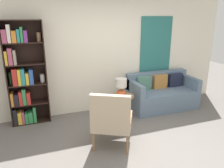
% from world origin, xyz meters
% --- Properties ---
extents(ground_plane, '(14.00, 14.00, 0.00)m').
position_xyz_m(ground_plane, '(0.00, 0.00, 0.00)').
color(ground_plane, '#66605B').
extents(wall_back, '(6.40, 0.08, 2.70)m').
position_xyz_m(wall_back, '(0.03, 2.03, 1.35)').
color(wall_back, silver).
rests_on(wall_back, ground_plane).
extents(bookshelf, '(0.77, 0.30, 2.13)m').
position_xyz_m(bookshelf, '(-1.75, 1.84, 1.00)').
color(bookshelf, black).
rests_on(bookshelf, ground_plane).
extents(armchair, '(0.87, 0.85, 1.02)m').
position_xyz_m(armchair, '(-0.38, 0.32, 0.56)').
color(armchair, olive).
rests_on(armchair, ground_plane).
extents(couch, '(1.64, 0.81, 0.86)m').
position_xyz_m(couch, '(1.40, 1.60, 0.34)').
color(couch, slate).
rests_on(couch, ground_plane).
extents(side_table, '(0.51, 0.51, 0.53)m').
position_xyz_m(side_table, '(0.24, 1.35, 0.47)').
color(side_table, '#99704C').
rests_on(side_table, ground_plane).
extents(table_lamp, '(0.24, 0.24, 0.40)m').
position_xyz_m(table_lamp, '(0.19, 1.30, 0.75)').
color(table_lamp, '#C65128').
rests_on(table_lamp, side_table).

